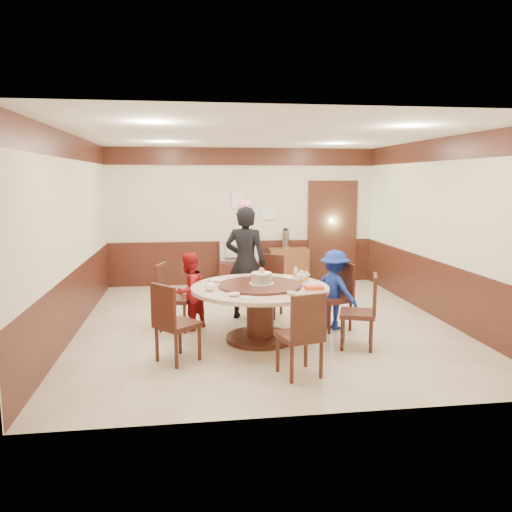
{
  "coord_description": "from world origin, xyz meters",
  "views": [
    {
      "loc": [
        -1.14,
        -7.25,
        2.18
      ],
      "look_at": [
        -0.19,
        -0.37,
        1.1
      ],
      "focal_mm": 35.0,
      "sensor_mm": 36.0,
      "label": 1
    }
  ],
  "objects": [
    {
      "name": "teapot_right",
      "position": [
        0.44,
        -0.51,
        0.81
      ],
      "size": [
        0.17,
        0.15,
        0.13
      ],
      "primitive_type": "ellipsoid",
      "color": "white",
      "rests_on": "banquet_table"
    },
    {
      "name": "saucer_near",
      "position": [
        -0.44,
        -1.42,
        0.76
      ],
      "size": [
        0.18,
        0.18,
        0.01
      ],
      "primitive_type": "cylinder",
      "color": "white",
      "rests_on": "banquet_table"
    },
    {
      "name": "shrimp_platter",
      "position": [
        0.46,
        -1.13,
        0.78
      ],
      "size": [
        0.3,
        0.2,
        0.06
      ],
      "color": "white",
      "rests_on": "banquet_table"
    },
    {
      "name": "chair_4",
      "position": [
        0.07,
        -2.06,
        0.3
      ],
      "size": [
        0.54,
        0.54,
        0.97
      ],
      "rotation": [
        0.0,
        0.0,
        6.54
      ],
      "color": "#3F1B13",
      "rests_on": "ground"
    },
    {
      "name": "chair_5",
      "position": [
        1.04,
        -1.24,
        0.3
      ],
      "size": [
        0.57,
        0.56,
        0.97
      ],
      "rotation": [
        0.0,
        0.0,
        7.5
      ],
      "color": "#3F1B13",
      "rests_on": "ground"
    },
    {
      "name": "saucer_far",
      "position": [
        0.26,
        -0.27,
        0.76
      ],
      "size": [
        0.18,
        0.18,
        0.01
      ],
      "primitive_type": "cylinder",
      "color": "white",
      "rests_on": "banquet_table"
    },
    {
      "name": "thermos",
      "position": [
        0.86,
        2.78,
        0.94
      ],
      "size": [
        0.15,
        0.15,
        0.38
      ],
      "primitive_type": "cylinder",
      "color": "silver",
      "rests_on": "side_cabinet"
    },
    {
      "name": "notice_left",
      "position": [
        -0.1,
        2.96,
        1.75
      ],
      "size": [
        0.25,
        0.0,
        0.35
      ],
      "primitive_type": "cube",
      "color": "white",
      "rests_on": "room"
    },
    {
      "name": "bowl_1",
      "position": [
        0.13,
        -1.32,
        0.77
      ],
      "size": [
        0.13,
        0.13,
        0.04
      ],
      "primitive_type": "imported",
      "color": "white",
      "rests_on": "banquet_table"
    },
    {
      "name": "television",
      "position": [
        -0.1,
        2.75,
        0.73
      ],
      "size": [
        0.81,
        0.23,
        0.46
      ],
      "primitive_type": "imported",
      "rotation": [
        0.0,
        0.0,
        2.98
      ],
      "color": "gray",
      "rests_on": "tv_stand"
    },
    {
      "name": "banquet_table",
      "position": [
        -0.19,
        -0.77,
        0.53
      ],
      "size": [
        1.85,
        1.85,
        0.78
      ],
      "color": "#3F1B13",
      "rests_on": "ground"
    },
    {
      "name": "bowl_3",
      "position": [
        0.48,
        -0.95,
        0.77
      ],
      "size": [
        0.15,
        0.15,
        0.05
      ],
      "primitive_type": "imported",
      "color": "white",
      "rests_on": "banquet_table"
    },
    {
      "name": "person_blue",
      "position": [
        0.96,
        -0.39,
        0.58
      ],
      "size": [
        0.78,
        0.86,
        1.16
      ],
      "primitive_type": "imported",
      "rotation": [
        0.0,
        0.0,
        2.18
      ],
      "color": "navy",
      "rests_on": "ground"
    },
    {
      "name": "bowl_2",
      "position": [
        -0.59,
        -1.29,
        0.77
      ],
      "size": [
        0.15,
        0.15,
        0.04
      ],
      "primitive_type": "imported",
      "color": "white",
      "rests_on": "banquet_table"
    },
    {
      "name": "notice_right",
      "position": [
        0.55,
        2.96,
        1.45
      ],
      "size": [
        0.3,
        0.0,
        0.22
      ],
      "primitive_type": "cube",
      "color": "white",
      "rests_on": "room"
    },
    {
      "name": "bottle_1",
      "position": [
        0.46,
        -0.71,
        0.83
      ],
      "size": [
        0.06,
        0.06,
        0.16
      ],
      "primitive_type": "cylinder",
      "color": "silver",
      "rests_on": "banquet_table"
    },
    {
      "name": "bottle_0",
      "position": [
        0.36,
        -0.85,
        0.83
      ],
      "size": [
        0.06,
        0.06,
        0.16
      ],
      "primitive_type": "cylinder",
      "color": "silver",
      "rests_on": "banquet_table"
    },
    {
      "name": "birthday_cake",
      "position": [
        -0.17,
        -0.75,
        0.86
      ],
      "size": [
        0.34,
        0.34,
        0.22
      ],
      "color": "white",
      "rests_on": "banquet_table"
    },
    {
      "name": "tv_stand",
      "position": [
        -0.1,
        2.75,
        0.25
      ],
      "size": [
        0.85,
        0.45,
        0.5
      ],
      "primitive_type": "cube",
      "color": "#3F1B13",
      "rests_on": "ground"
    },
    {
      "name": "person_red",
      "position": [
        -1.14,
        -0.14,
        0.57
      ],
      "size": [
        0.68,
        0.7,
        1.14
      ],
      "primitive_type": "imported",
      "rotation": [
        0.0,
        0.0,
        4.03
      ],
      "color": "#A6161A",
      "rests_on": "ground"
    },
    {
      "name": "person_standing",
      "position": [
        -0.25,
        0.34,
        0.88
      ],
      "size": [
        0.75,
        0.62,
        1.77
      ],
      "primitive_type": "imported",
      "rotation": [
        0.0,
        0.0,
        2.79
      ],
      "color": "black",
      "rests_on": "ground"
    },
    {
      "name": "room",
      "position": [
        0.01,
        0.01,
        1.08
      ],
      "size": [
        6.0,
        6.04,
        2.84
      ],
      "color": "beige",
      "rests_on": "ground"
    },
    {
      "name": "teapot_left",
      "position": [
        -0.87,
        -0.95,
        0.81
      ],
      "size": [
        0.17,
        0.15,
        0.13
      ],
      "primitive_type": "ellipsoid",
      "color": "white",
      "rests_on": "banquet_table"
    },
    {
      "name": "chair_2",
      "position": [
        -1.35,
        -0.11,
        0.3
      ],
      "size": [
        0.56,
        0.55,
        0.97
      ],
      "rotation": [
        0.0,
        0.0,
        4.41
      ],
      "color": "#3F1B13",
      "rests_on": "ground"
    },
    {
      "name": "chair_3",
      "position": [
        -1.3,
        -1.43,
        0.3
      ],
      "size": [
        0.62,
        0.62,
        0.97
      ],
      "rotation": [
        0.0,
        0.0,
        5.43
      ],
      "color": "#3F1B13",
      "rests_on": "ground"
    },
    {
      "name": "bowl_0",
      "position": [
        -0.76,
        -0.41,
        0.77
      ],
      "size": [
        0.16,
        0.16,
        0.04
      ],
      "primitive_type": "imported",
      "color": "white",
      "rests_on": "banquet_table"
    },
    {
      "name": "chair_0",
      "position": [
        0.96,
        -0.41,
        0.3
      ],
      "size": [
        0.56,
        0.55,
        0.97
      ],
      "rotation": [
        0.0,
        0.0,
        1.88
      ],
      "color": "#3F1B13",
      "rests_on": "ground"
    },
    {
      "name": "bottle_2",
      "position": [
        0.38,
        -0.38,
        0.83
      ],
      "size": [
        0.06,
        0.06,
        0.16
      ],
      "primitive_type": "cylinder",
      "color": "silver",
      "rests_on": "banquet_table"
    },
    {
      "name": "chair_1",
      "position": [
        0.11,
        0.43,
        0.3
      ],
      "size": [
        0.6,
        0.6,
        0.97
      ],
      "rotation": [
        0.0,
        0.0,
        2.65
      ],
      "color": "#3F1B13",
      "rests_on": "ground"
    },
    {
      "name": "side_cabinet",
      "position": [
        0.93,
        2.78,
        0.38
      ],
      "size": [
        0.8,
        0.4,
        0.75
      ],
      "primitive_type": "cube",
      "color": "brown",
      "rests_on": "ground"
    }
  ]
}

